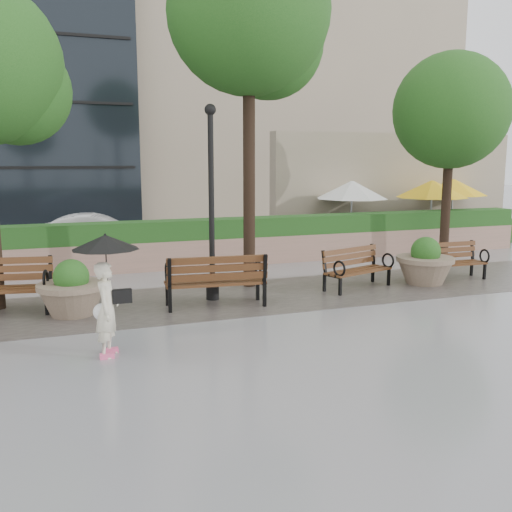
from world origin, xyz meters
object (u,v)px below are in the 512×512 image
object	(u,v)px
lamppost	(212,216)
car_right	(96,233)
planter_right	(425,266)
bench_2	(216,291)
planter_left	(72,294)
pedestrian	(107,283)
bench_4	(451,269)
bench_3	(357,277)

from	to	relation	value
lamppost	car_right	xyz separation A→B (m)	(-1.84, 7.58, -1.21)
planter_right	bench_2	bearing A→B (deg)	-176.22
planter_left	planter_right	size ratio (longest dim) A/B	0.96
pedestrian	bench_2	bearing A→B (deg)	-26.05
bench_2	planter_left	distance (m)	2.85
planter_left	pedestrian	xyz separation A→B (m)	(0.43, -2.62, 0.72)
bench_4	car_right	xyz separation A→B (m)	(-8.11, 7.65, 0.35)
bench_3	lamppost	size ratio (longest dim) A/B	0.46
car_right	planter_right	bearing A→B (deg)	-127.11
planter_left	pedestrian	size ratio (longest dim) A/B	0.70
bench_2	pedestrian	bearing A→B (deg)	49.61
bench_3	car_right	distance (m)	9.39
planter_left	pedestrian	bearing A→B (deg)	-80.62
lamppost	pedestrian	xyz separation A→B (m)	(-2.49, -2.90, -0.69)
car_right	lamppost	bearing A→B (deg)	-156.09
car_right	pedestrian	size ratio (longest dim) A/B	2.03
planter_left	car_right	world-z (taller)	car_right
bench_2	bench_3	world-z (taller)	bench_2
lamppost	pedestrian	size ratio (longest dim) A/B	2.20
bench_4	planter_left	world-z (taller)	planter_left
bench_3	pedestrian	world-z (taller)	pedestrian
bench_2	planter_right	size ratio (longest dim) A/B	1.53
planter_left	lamppost	distance (m)	3.25
bench_3	car_right	bearing A→B (deg)	106.70
planter_left	car_right	size ratio (longest dim) A/B	0.35
bench_3	car_right	size ratio (longest dim) A/B	0.50
planter_left	pedestrian	distance (m)	2.75
bench_3	bench_4	distance (m)	2.76
planter_left	planter_right	world-z (taller)	planter_right
bench_2	car_right	world-z (taller)	car_right
lamppost	bench_2	bearing A→B (deg)	-99.23
planter_right	car_right	xyz separation A→B (m)	(-7.19, 7.81, 0.18)
bench_2	bench_4	bearing A→B (deg)	-169.62
planter_right	pedestrian	bearing A→B (deg)	-161.21
planter_left	planter_right	distance (m)	8.27
bench_4	planter_right	distance (m)	0.96
bench_4	pedestrian	size ratio (longest dim) A/B	0.94
bench_3	car_right	world-z (taller)	car_right
bench_3	planter_left	distance (m)	6.44
lamppost	pedestrian	world-z (taller)	lamppost
bench_4	lamppost	size ratio (longest dim) A/B	0.42
pedestrian	lamppost	bearing A→B (deg)	-20.67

